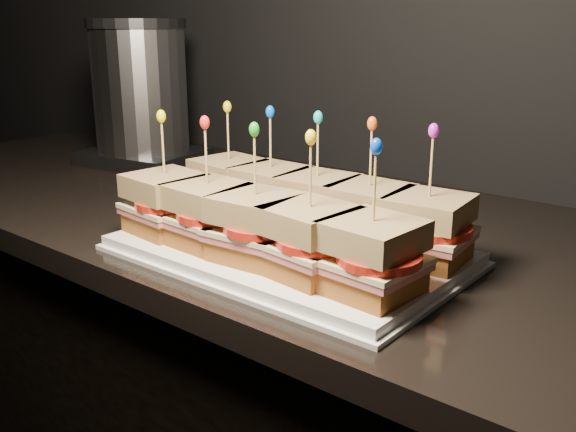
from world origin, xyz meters
The scene contains 77 objects.
granite_slab centered at (0.72, 1.69, 0.86)m, with size 2.18×0.64×0.04m, color black.
platter centered at (0.68, 1.54, 0.88)m, with size 0.42×0.26×0.02m, color white.
platter_rim centered at (0.68, 1.54, 0.88)m, with size 0.43×0.27×0.01m, color white.
sandwich_0_bread_bot centered at (0.52, 1.60, 0.91)m, with size 0.09×0.09×0.02m, color brown.
sandwich_0_ham centered at (0.52, 1.60, 0.92)m, with size 0.09×0.09×0.01m, color #AF4A4E.
sandwich_0_cheese centered at (0.52, 1.60, 0.93)m, with size 0.10×0.09×0.01m, color beige.
sandwich_0_tomato centered at (0.53, 1.59, 0.94)m, with size 0.09×0.09×0.01m, color red.
sandwich_0_bread_top centered at (0.52, 1.60, 0.96)m, with size 0.09×0.09×0.03m, color #512E0C.
sandwich_0_pick centered at (0.52, 1.60, 1.00)m, with size 0.00×0.00×0.09m, color tan.
sandwich_0_frill centered at (0.52, 1.60, 1.05)m, with size 0.01×0.01×0.02m, color yellow.
sandwich_1_bread_bot centered at (0.60, 1.60, 0.91)m, with size 0.09×0.09×0.02m, color brown.
sandwich_1_ham centered at (0.60, 1.60, 0.92)m, with size 0.09×0.09×0.01m, color #AF4A4E.
sandwich_1_cheese centered at (0.60, 1.60, 0.93)m, with size 0.10×0.09×0.01m, color beige.
sandwich_1_tomato centered at (0.61, 1.59, 0.94)m, with size 0.09×0.09×0.01m, color red.
sandwich_1_bread_top centered at (0.60, 1.60, 0.96)m, with size 0.09×0.09×0.03m, color #512E0C.
sandwich_1_pick centered at (0.60, 1.60, 1.00)m, with size 0.00×0.00×0.09m, color tan.
sandwich_1_frill centered at (0.60, 1.60, 1.05)m, with size 0.01×0.01×0.02m, color blue.
sandwich_2_bread_bot centered at (0.68, 1.60, 0.91)m, with size 0.09×0.09×0.02m, color brown.
sandwich_2_ham centered at (0.68, 1.60, 0.92)m, with size 0.09×0.09×0.01m, color #AF4A4E.
sandwich_2_cheese centered at (0.68, 1.60, 0.93)m, with size 0.10×0.09×0.01m, color beige.
sandwich_2_tomato centered at (0.69, 1.59, 0.94)m, with size 0.09×0.09×0.01m, color red.
sandwich_2_bread_top centered at (0.68, 1.60, 0.96)m, with size 0.09×0.09×0.03m, color #512E0C.
sandwich_2_pick centered at (0.68, 1.60, 1.00)m, with size 0.00×0.00×0.09m, color tan.
sandwich_2_frill centered at (0.68, 1.60, 1.05)m, with size 0.01×0.01×0.02m, color #10BABB.
sandwich_3_bread_bot centered at (0.76, 1.60, 0.91)m, with size 0.09×0.09×0.02m, color brown.
sandwich_3_ham centered at (0.76, 1.60, 0.92)m, with size 0.09×0.09×0.01m, color #AF4A4E.
sandwich_3_cheese centered at (0.76, 1.60, 0.93)m, with size 0.10×0.09×0.01m, color beige.
sandwich_3_tomato centered at (0.77, 1.59, 0.94)m, with size 0.09×0.09×0.01m, color red.
sandwich_3_bread_top centered at (0.76, 1.60, 0.96)m, with size 0.09×0.09×0.03m, color #512E0C.
sandwich_3_pick centered at (0.76, 1.60, 1.00)m, with size 0.00×0.00×0.09m, color tan.
sandwich_3_frill centered at (0.76, 1.60, 1.05)m, with size 0.01×0.01×0.02m, color #EC5B15.
sandwich_4_bread_bot centered at (0.84, 1.60, 0.91)m, with size 0.09×0.09×0.02m, color brown.
sandwich_4_ham centered at (0.84, 1.60, 0.92)m, with size 0.09×0.09×0.01m, color #AF4A4E.
sandwich_4_cheese centered at (0.84, 1.60, 0.93)m, with size 0.10×0.09×0.01m, color beige.
sandwich_4_tomato centered at (0.85, 1.59, 0.94)m, with size 0.09×0.09×0.01m, color red.
sandwich_4_bread_top centered at (0.84, 1.60, 0.96)m, with size 0.09×0.09×0.03m, color #512E0C.
sandwich_4_pick centered at (0.84, 1.60, 1.00)m, with size 0.00×0.00×0.09m, color tan.
sandwich_4_frill centered at (0.84, 1.60, 1.05)m, with size 0.01×0.01×0.02m, color #C91FC7.
sandwich_5_bread_bot centered at (0.52, 1.48, 0.91)m, with size 0.09×0.09×0.02m, color brown.
sandwich_5_ham centered at (0.52, 1.48, 0.92)m, with size 0.09×0.09×0.01m, color #AF4A4E.
sandwich_5_cheese centered at (0.52, 1.48, 0.93)m, with size 0.10×0.09×0.01m, color beige.
sandwich_5_tomato centered at (0.53, 1.47, 0.94)m, with size 0.09×0.09×0.01m, color red.
sandwich_5_bread_top centered at (0.52, 1.48, 0.96)m, with size 0.09×0.09×0.03m, color #512E0C.
sandwich_5_pick centered at (0.52, 1.48, 1.00)m, with size 0.00×0.00×0.09m, color tan.
sandwich_5_frill centered at (0.52, 1.48, 1.05)m, with size 0.01×0.01×0.02m, color #FCF504.
sandwich_6_bread_bot centered at (0.60, 1.48, 0.91)m, with size 0.09×0.09×0.02m, color brown.
sandwich_6_ham centered at (0.60, 1.48, 0.92)m, with size 0.09×0.09×0.01m, color #AF4A4E.
sandwich_6_cheese centered at (0.60, 1.48, 0.93)m, with size 0.10×0.09×0.01m, color beige.
sandwich_6_tomato centered at (0.61, 1.47, 0.94)m, with size 0.09×0.09×0.01m, color red.
sandwich_6_bread_top centered at (0.60, 1.48, 0.96)m, with size 0.09×0.09×0.03m, color #512E0C.
sandwich_6_pick centered at (0.60, 1.48, 1.00)m, with size 0.00×0.00×0.09m, color tan.
sandwich_6_frill centered at (0.60, 1.48, 1.05)m, with size 0.01×0.01×0.02m, color red.
sandwich_7_bread_bot centered at (0.68, 1.48, 0.91)m, with size 0.09×0.09×0.02m, color brown.
sandwich_7_ham centered at (0.68, 1.48, 0.92)m, with size 0.09×0.09×0.01m, color #AF4A4E.
sandwich_7_cheese centered at (0.68, 1.48, 0.93)m, with size 0.10×0.09×0.01m, color beige.
sandwich_7_tomato centered at (0.69, 1.47, 0.94)m, with size 0.09×0.09×0.01m, color red.
sandwich_7_bread_top centered at (0.68, 1.48, 0.96)m, with size 0.09×0.09×0.03m, color #512E0C.
sandwich_7_pick centered at (0.68, 1.48, 1.00)m, with size 0.00×0.00×0.09m, color tan.
sandwich_7_frill centered at (0.68, 1.48, 1.05)m, with size 0.01×0.01×0.02m, color green.
sandwich_8_bread_bot centered at (0.76, 1.48, 0.91)m, with size 0.09×0.09×0.02m, color brown.
sandwich_8_ham centered at (0.76, 1.48, 0.92)m, with size 0.09×0.09×0.01m, color #AF4A4E.
sandwich_8_cheese centered at (0.76, 1.48, 0.93)m, with size 0.10×0.09×0.01m, color beige.
sandwich_8_tomato centered at (0.77, 1.47, 0.94)m, with size 0.09×0.09×0.01m, color red.
sandwich_8_bread_top centered at (0.76, 1.48, 0.96)m, with size 0.09×0.09×0.03m, color #512E0C.
sandwich_8_pick centered at (0.76, 1.48, 1.00)m, with size 0.00×0.00×0.09m, color tan.
sandwich_8_frill centered at (0.76, 1.48, 1.05)m, with size 0.01×0.01×0.02m, color yellow.
sandwich_9_bread_bot centered at (0.84, 1.48, 0.91)m, with size 0.09×0.09×0.02m, color brown.
sandwich_9_ham centered at (0.84, 1.48, 0.92)m, with size 0.09×0.09×0.01m, color #AF4A4E.
sandwich_9_cheese centered at (0.84, 1.48, 0.93)m, with size 0.10×0.09×0.01m, color beige.
sandwich_9_tomato centered at (0.85, 1.47, 0.94)m, with size 0.09×0.09×0.01m, color red.
sandwich_9_bread_top centered at (0.84, 1.48, 0.96)m, with size 0.09×0.09×0.03m, color #512E0C.
sandwich_9_pick centered at (0.84, 1.48, 1.00)m, with size 0.00×0.00×0.09m, color tan.
sandwich_9_frill centered at (0.84, 1.48, 1.05)m, with size 0.01×0.01×0.02m, color blue.
appliance_base centered at (0.09, 1.78, 0.89)m, with size 0.22×0.19×0.03m, color #262628.
appliance_body centered at (0.09, 1.78, 1.02)m, with size 0.19×0.19×0.24m, color silver.
appliance_lid centered at (0.09, 1.78, 1.16)m, with size 0.20×0.20×0.02m, color #262628.
appliance centered at (0.09, 1.78, 1.02)m, with size 0.22×0.19×0.29m, color silver, non-canonical shape.
Camera 1 is at (1.16, 0.96, 1.16)m, focal length 40.00 mm.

